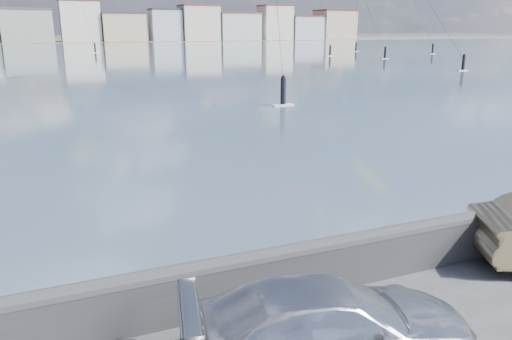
# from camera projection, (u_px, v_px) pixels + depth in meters

# --- Properties ---
(bay_water) EXTENTS (500.00, 177.00, 0.00)m
(bay_water) POSITION_uv_depth(u_px,v_px,m) (58.00, 57.00, 87.81)
(bay_water) COLOR #355160
(bay_water) RESTS_ON ground
(far_shore_strip) EXTENTS (500.00, 60.00, 0.00)m
(far_shore_strip) POSITION_uv_depth(u_px,v_px,m) (48.00, 41.00, 183.95)
(far_shore_strip) COLOR #4C473D
(far_shore_strip) RESTS_ON ground
(seawall) EXTENTS (400.00, 0.36, 1.08)m
(seawall) POSITION_uv_depth(u_px,v_px,m) (233.00, 281.00, 8.98)
(seawall) COLOR #28282B
(seawall) RESTS_ON ground
(far_buildings) EXTENTS (240.79, 13.26, 14.60)m
(far_buildings) POSITION_uv_depth(u_px,v_px,m) (51.00, 24.00, 170.37)
(far_buildings) COLOR white
(far_buildings) RESTS_ON ground
(car_silver) EXTENTS (4.81, 2.74, 1.32)m
(car_silver) POSITION_uv_depth(u_px,v_px,m) (331.00, 325.00, 7.49)
(car_silver) COLOR #B8BAC0
(car_silver) RESTS_ON ground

